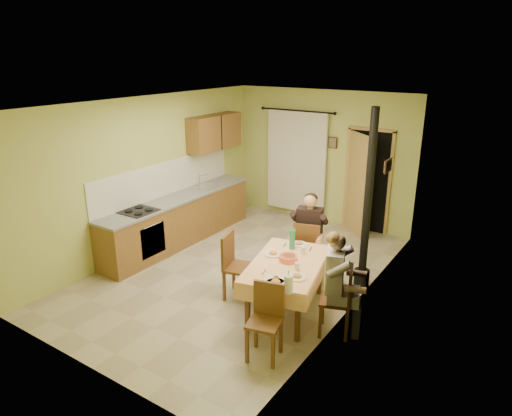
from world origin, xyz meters
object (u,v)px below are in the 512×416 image
Objects in this scene: chair_right at (336,313)px; dining_table at (286,287)px; chair_near at (265,336)px; man_far at (309,227)px; stove_flue at (366,226)px; man_right at (337,272)px; chair_far at (308,260)px; chair_left at (240,279)px.

dining_table is at bearing 62.28° from chair_right.
chair_near is 2.30m from man_far.
chair_right is 1.56m from stove_flue.
dining_table is 1.26× the size of man_right.
man_far reaches higher than chair_right.
man_far is 0.50× the size of stove_flue.
chair_far is at bearing -170.14° from stove_flue.
dining_table is at bearing -93.45° from chair_far.
chair_left is 1.40m from man_far.
chair_left is 0.72× the size of man_far.
chair_near is at bearing 132.20° from chair_right.
chair_far is 0.71× the size of man_far.
chair_far is 1.69m from man_right.
man_far reaches higher than dining_table.
man_far is (-0.00, 0.01, 0.59)m from chair_far.
man_far reaches higher than chair_near.
chair_left is at bearing 67.35° from man_right.
man_far is at bearing 88.53° from dining_table.
chair_near is at bearing -91.35° from man_far.
stove_flue is (0.34, 2.30, 0.74)m from chair_near.
dining_table is 0.82m from chair_right.
chair_far is at bearing 20.49° from man_right.
chair_far is 0.71× the size of man_right.
dining_table is 0.62× the size of stove_flue.
dining_table is 1.87× the size of chair_near.
dining_table is 1.54m from stove_flue.
chair_left is (-0.56, -1.13, 0.00)m from chair_far.
stove_flue reaches higher than chair_far.
stove_flue reaches higher than chair_near.
chair_near is at bearing 32.50° from chair_left.
man_far is at bearing 20.28° from man_right.
stove_flue reaches higher than dining_table.
chair_far is at bearing 20.93° from chair_right.
chair_far reaches higher than dining_table.
chair_near is 0.67× the size of man_far.
chair_far is (-0.23, 1.10, -0.09)m from dining_table.
man_right is at bearing 72.51° from chair_left.
dining_table is 1.77× the size of chair_far.
dining_table is 1.10m from chair_near.
chair_right is (0.81, -0.12, -0.09)m from dining_table.
stove_flue is (0.64, 1.25, 0.64)m from dining_table.
chair_right is 1.59m from chair_left.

